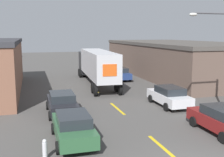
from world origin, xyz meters
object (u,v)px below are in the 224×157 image
at_px(parked_car_left_far, 62,103).
at_px(parked_car_right_far, 119,73).
at_px(street_lamp, 224,55).
at_px(parked_car_right_near, 222,120).
at_px(parked_car_right_mid, 169,96).
at_px(fire_hydrant, 45,149).
at_px(parked_car_left_near, 73,127).
at_px(semi_truck, 96,64).

distance_m(parked_car_left_far, parked_car_right_far, 15.61).
bearing_deg(street_lamp, parked_car_left_far, 159.90).
relative_size(parked_car_right_near, parked_car_right_far, 1.00).
bearing_deg(street_lamp, parked_car_right_near, -126.46).
distance_m(parked_car_right_mid, fire_hydrant, 12.34).
height_order(parked_car_left_near, parked_car_left_far, same).
xyz_separation_m(parked_car_right_near, fire_hydrant, (-10.03, -0.68, -0.33)).
relative_size(parked_car_left_far, parked_car_right_far, 1.00).
distance_m(parked_car_right_far, fire_hydrant, 22.71).
bearing_deg(parked_car_left_near, parked_car_left_far, 90.00).
xyz_separation_m(semi_truck, parked_car_left_far, (-5.07, -11.22, -1.51)).
relative_size(parked_car_left_far, parked_car_right_mid, 1.00).
xyz_separation_m(parked_car_right_near, parked_car_right_far, (0.00, 19.69, 0.00)).
bearing_deg(semi_truck, fire_hydrant, -106.77).
distance_m(parked_car_left_far, parked_car_right_near, 10.71).
relative_size(parked_car_left_far, parked_car_right_near, 1.00).
bearing_deg(parked_car_left_far, parked_car_right_mid, -0.55).
bearing_deg(parked_car_left_near, semi_truck, 73.11).
bearing_deg(parked_car_left_near, parked_car_right_far, 65.54).
distance_m(parked_car_left_far, parked_car_right_mid, 8.46).
height_order(parked_car_left_far, parked_car_right_mid, same).
xyz_separation_m(parked_car_left_far, fire_hydrant, (-1.57, -7.26, -0.33)).
bearing_deg(parked_car_right_mid, semi_truck, 106.68).
height_order(parked_car_left_far, parked_car_right_far, same).
height_order(parked_car_left_far, fire_hydrant, parked_car_left_far).
relative_size(parked_car_right_far, street_lamp, 0.64).
bearing_deg(fire_hydrant, parked_car_left_near, 48.43).
height_order(semi_truck, fire_hydrant, semi_truck).
relative_size(parked_car_right_mid, street_lamp, 0.64).
relative_size(semi_truck, parked_car_right_far, 3.24).
bearing_deg(fire_hydrant, parked_car_right_near, 3.90).
relative_size(street_lamp, fire_hydrant, 7.47).
relative_size(parked_car_right_near, fire_hydrant, 4.77).
height_order(parked_car_left_near, street_lamp, street_lamp).
height_order(parked_car_right_mid, street_lamp, street_lamp).
distance_m(semi_truck, parked_car_right_near, 18.17).
bearing_deg(fire_hydrant, semi_truck, 70.22).
bearing_deg(parked_car_right_far, parked_car_left_near, -114.46).
distance_m(semi_truck, parked_car_left_near, 17.53).
distance_m(parked_car_left_near, parked_car_right_far, 20.44).
height_order(parked_car_right_near, parked_car_right_far, same).
distance_m(parked_car_left_far, street_lamp, 11.69).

